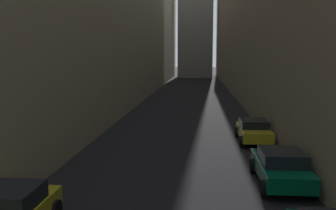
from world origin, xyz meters
name	(u,v)px	position (x,y,z in m)	size (l,w,h in m)	color
ground_plane	(191,98)	(0.00, 48.00, 0.00)	(264.00, 264.00, 0.00)	black
building_block_right	(302,6)	(13.47, 50.00, 11.30)	(15.94, 108.00, 22.61)	gray
parked_car_right_third	(281,167)	(4.40, 17.21, 0.76)	(2.05, 4.30, 1.47)	#05472D
parked_car_right_far	(254,130)	(4.40, 24.88, 0.73)	(1.96, 4.16, 1.37)	#A59919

